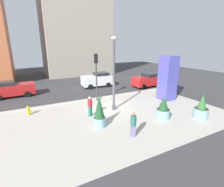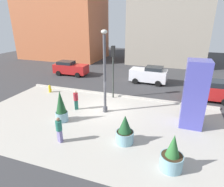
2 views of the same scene
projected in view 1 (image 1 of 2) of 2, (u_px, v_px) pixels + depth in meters
The scene contains 15 objects.
ground_plane at pixel (92, 97), 18.32m from camera, with size 60.00×60.00×0.00m, color #38383A.
plaza_pavement at pixel (120, 117), 13.22m from camera, with size 18.00×10.00×0.02m, color #ADA89E.
curb_strip at pixel (95, 99), 17.55m from camera, with size 18.00×0.24×0.16m, color #B7B2A8.
lamp_post at pixel (114, 76), 13.97m from camera, with size 0.44×0.44×6.17m.
art_pillar_blue at pixel (167, 78), 16.97m from camera, with size 1.42×1.42×4.51m, color #4C4CAD.
potted_plant_mid_plaza at pixel (163, 109), 12.86m from camera, with size 1.05×1.05×1.78m.
potted_plant_near_left at pixel (201, 109), 12.96m from camera, with size 1.10×1.10×1.92m.
potted_plant_by_pillar at pixel (99, 113), 11.45m from camera, with size 0.86×0.86×2.29m.
fire_hydrant at pixel (28, 111), 13.58m from camera, with size 0.36×0.26×0.75m.
traffic_light_corner at pixel (96, 70), 16.29m from camera, with size 0.28×0.42×4.71m.
car_passing_lane at pixel (12, 89), 18.17m from camera, with size 4.39×2.08×1.76m.
car_curb_east at pixel (97, 80), 22.65m from camera, with size 4.12×2.18×1.91m.
car_far_lane at pixel (147, 80), 22.59m from camera, with size 4.02×2.22×1.82m.
pedestrian_by_curb at pixel (90, 105), 13.20m from camera, with size 0.50×0.50×1.63m.
pedestrian_crossing at pixel (133, 124), 10.19m from camera, with size 0.46×0.46×1.62m.
Camera 1 is at (-6.21, -12.47, 5.53)m, focal length 26.75 mm.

